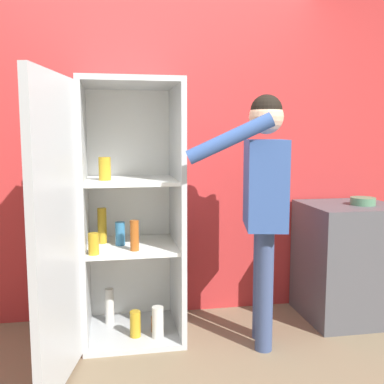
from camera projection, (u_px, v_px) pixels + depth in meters
ground_plane at (169, 375)px, 2.65m from camera, size 12.00×12.00×0.00m
wall_back at (152, 152)px, 3.44m from camera, size 7.00×0.06×2.55m
refrigerator at (117, 216)px, 2.99m from camera, size 0.86×1.30×1.77m
person at (263, 190)px, 2.92m from camera, size 0.72×0.57×1.66m
counter at (348, 261)px, 3.45m from camera, size 0.67×0.63×0.89m
bowl at (363, 201)px, 3.36m from camera, size 0.18×0.18×0.06m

